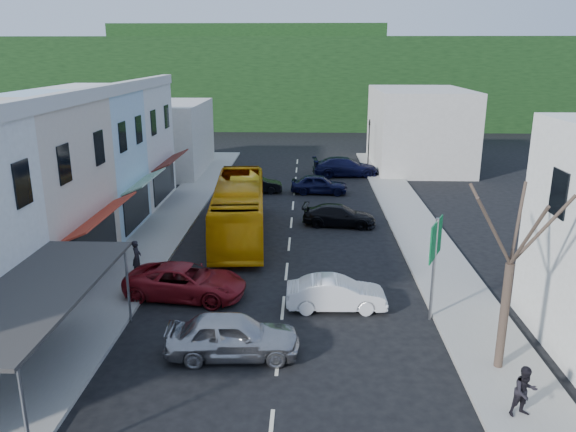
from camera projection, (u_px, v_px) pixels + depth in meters
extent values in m
plane|color=black|center=(283.00, 308.00, 23.27)|extent=(120.00, 120.00, 0.00)
cube|color=gray|center=(163.00, 230.00, 33.08)|extent=(3.00, 52.00, 0.15)
cube|color=gray|center=(419.00, 233.00, 32.58)|extent=(3.00, 52.00, 0.15)
cube|color=#511D14|center=(5.00, 292.00, 17.41)|extent=(1.30, 7.65, 0.08)
cube|color=beige|center=(11.00, 194.00, 25.42)|extent=(7.00, 8.00, 8.00)
cube|color=#9E2C1A|center=(102.00, 215.00, 25.56)|extent=(1.30, 6.80, 0.08)
cube|color=#A0C2D4|center=(73.00, 164.00, 32.13)|extent=(7.00, 6.00, 8.00)
cube|color=#195926|center=(145.00, 181.00, 32.27)|extent=(1.30, 5.10, 0.08)
cube|color=beige|center=(111.00, 146.00, 38.36)|extent=(7.00, 7.00, 8.00)
cube|color=#511D14|center=(171.00, 160.00, 38.50)|extent=(1.30, 5.95, 0.08)
cube|color=#B7B2A8|center=(158.00, 138.00, 48.69)|extent=(8.00, 10.00, 6.00)
cube|color=#B7B2A8|center=(419.00, 128.00, 50.67)|extent=(8.00, 12.00, 7.00)
cube|color=black|center=(302.00, 81.00, 82.91)|extent=(80.00, 24.00, 12.00)
cube|color=black|center=(251.00, 52.00, 87.80)|extent=(40.00, 16.00, 8.00)
imported|color=orange|center=(239.00, 210.00, 31.86)|extent=(3.44, 11.77, 3.10)
imported|color=#A0A0A4|center=(233.00, 338.00, 19.40)|extent=(4.49, 2.03, 1.40)
imported|color=white|center=(336.00, 293.00, 22.98)|extent=(4.44, 1.91, 1.40)
imported|color=maroon|center=(186.00, 282.00, 24.09)|extent=(4.82, 2.52, 1.40)
imported|color=black|center=(339.00, 214.00, 34.01)|extent=(4.70, 2.39, 1.40)
imported|color=black|center=(319.00, 184.00, 41.65)|extent=(4.50, 2.06, 1.40)
imported|color=black|center=(256.00, 183.00, 41.94)|extent=(4.51, 2.08, 1.40)
imported|color=black|center=(345.00, 168.00, 47.51)|extent=(4.63, 2.19, 1.40)
imported|color=black|center=(137.00, 257.00, 26.14)|extent=(0.45, 0.63, 1.70)
imported|color=black|center=(525.00, 389.00, 15.93)|extent=(0.78, 0.59, 1.70)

